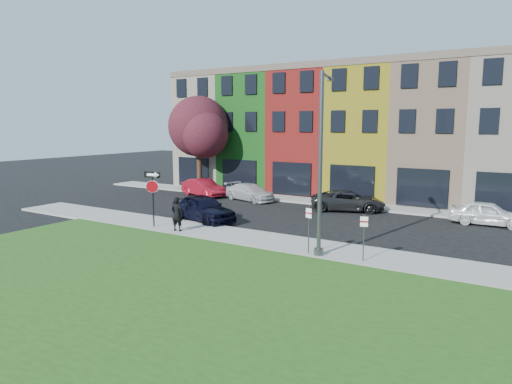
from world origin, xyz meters
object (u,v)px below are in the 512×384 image
Objects in this scene: sedan_near at (203,208)px; street_lamp at (321,164)px; man at (177,214)px; stop_sign at (152,188)px.

sedan_near is 10.04m from street_lamp.
street_lamp reaches higher than man.
stop_sign is at bearing 165.39° from street_lamp.
man is 3.20m from sedan_near.
street_lamp is at bearing -8.87° from stop_sign.
sedan_near is (1.14, 3.02, -1.51)m from stop_sign.
sedan_near is at bearing 61.05° from stop_sign.
sedan_near is (-0.68, 3.11, -0.24)m from man.
man is at bearing -11.08° from stop_sign.
man is 8.81m from street_lamp.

